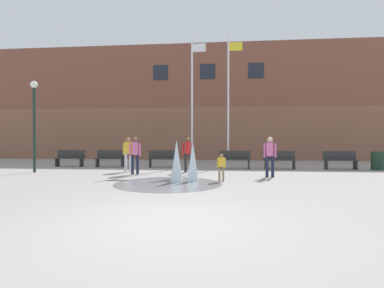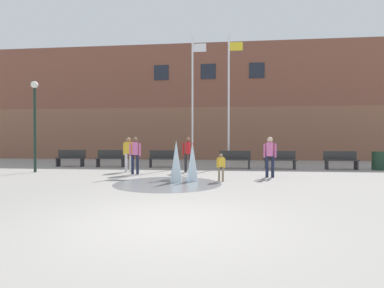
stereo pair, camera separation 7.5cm
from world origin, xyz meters
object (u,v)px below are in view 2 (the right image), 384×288
(park_bench_far_left, at_px, (71,158))
(park_bench_near_trashcan, at_px, (280,160))
(park_bench_under_left_flagpole, at_px, (164,158))
(adult_near_bench, at_px, (188,152))
(teen_by_trashcan, at_px, (128,152))
(flagpole_left, at_px, (193,97))
(adult_in_red, at_px, (270,154))
(flagpole_right, at_px, (229,97))
(trash_can, at_px, (378,161))
(park_bench_left_of_flagpoles, at_px, (111,158))
(park_bench_far_right, at_px, (341,160))
(child_running, at_px, (221,165))
(adult_watching, at_px, (135,153))
(lamp_post_left_lane, at_px, (35,113))
(park_bench_center, at_px, (235,159))

(park_bench_far_left, distance_m, park_bench_near_trashcan, 11.27)
(park_bench_under_left_flagpole, xyz_separation_m, adult_near_bench, (1.57, -2.18, 0.45))
(park_bench_under_left_flagpole, bearing_deg, teen_by_trashcan, -117.05)
(flagpole_left, bearing_deg, park_bench_far_left, -174.65)
(adult_in_red, xyz_separation_m, flagpole_right, (-1.51, 4.38, 2.89))
(teen_by_trashcan, bearing_deg, park_bench_near_trashcan, -142.13)
(park_bench_under_left_flagpole, distance_m, flagpole_right, 4.88)
(flagpole_left, xyz_separation_m, trash_can, (9.19, -0.95, -3.36))
(park_bench_left_of_flagpoles, relative_size, park_bench_far_right, 1.00)
(park_bench_near_trashcan, relative_size, adult_near_bench, 1.01)
(teen_by_trashcan, relative_size, flagpole_right, 0.22)
(park_bench_near_trashcan, distance_m, trash_can, 4.69)
(park_bench_far_right, bearing_deg, teen_by_trashcan, -168.22)
(park_bench_under_left_flagpole, distance_m, child_running, 5.97)
(adult_watching, xyz_separation_m, child_running, (3.68, -1.80, -0.35))
(park_bench_far_right, relative_size, lamp_post_left_lane, 0.39)
(park_bench_far_left, relative_size, trash_can, 1.78)
(park_bench_left_of_flagpoles, bearing_deg, adult_watching, -54.39)
(park_bench_near_trashcan, distance_m, adult_near_bench, 4.86)
(adult_near_bench, distance_m, lamp_post_left_lane, 7.19)
(park_bench_center, height_order, park_bench_near_trashcan, same)
(park_bench_center, bearing_deg, lamp_post_left_lane, -163.64)
(adult_in_red, bearing_deg, adult_near_bench, 85.50)
(adult_in_red, distance_m, lamp_post_left_lane, 10.54)
(park_bench_near_trashcan, height_order, flagpole_right, flagpole_right)
(park_bench_left_of_flagpoles, bearing_deg, park_bench_far_left, 178.78)
(park_bench_near_trashcan, bearing_deg, park_bench_center, -179.96)
(park_bench_left_of_flagpoles, relative_size, adult_in_red, 1.01)
(park_bench_center, xyz_separation_m, trash_can, (6.93, -0.02, -0.03))
(park_bench_left_of_flagpoles, relative_size, flagpole_right, 0.22)
(park_bench_under_left_flagpole, height_order, teen_by_trashcan, teen_by_trashcan)
(adult_in_red, height_order, flagpole_left, flagpole_left)
(teen_by_trashcan, xyz_separation_m, flagpole_left, (2.71, 2.97, 2.88))
(park_bench_near_trashcan, height_order, park_bench_far_right, same)
(park_bench_near_trashcan, xyz_separation_m, teen_by_trashcan, (-7.21, -2.04, 0.45))
(teen_by_trashcan, distance_m, child_running, 5.12)
(park_bench_center, relative_size, flagpole_right, 0.22)
(flagpole_right, bearing_deg, park_bench_center, -72.91)
(park_bench_left_of_flagpoles, xyz_separation_m, flagpole_left, (4.44, 0.68, 3.33))
(park_bench_near_trashcan, xyz_separation_m, flagpole_right, (-2.53, 0.92, 3.34))
(park_bench_near_trashcan, bearing_deg, park_bench_far_left, 178.52)
(park_bench_left_of_flagpoles, relative_size, teen_by_trashcan, 1.01)
(park_bench_center, distance_m, teen_by_trashcan, 5.39)
(adult_near_bench, xyz_separation_m, flagpole_right, (1.93, 2.82, 2.89))
(park_bench_far_right, xyz_separation_m, teen_by_trashcan, (-10.19, -2.13, 0.45))
(park_bench_left_of_flagpoles, distance_m, trash_can, 13.63)
(adult_watching, relative_size, flagpole_left, 0.22)
(park_bench_near_trashcan, relative_size, child_running, 1.62)
(park_bench_under_left_flagpole, xyz_separation_m, teen_by_trashcan, (-1.19, -2.32, 0.45))
(adult_in_red, bearing_deg, park_bench_far_left, 89.78)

